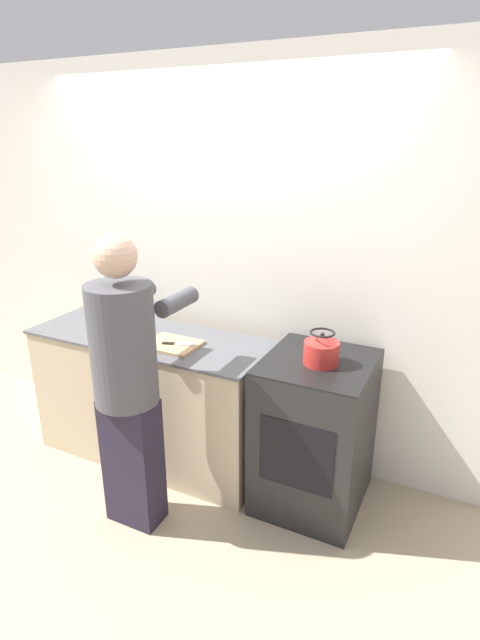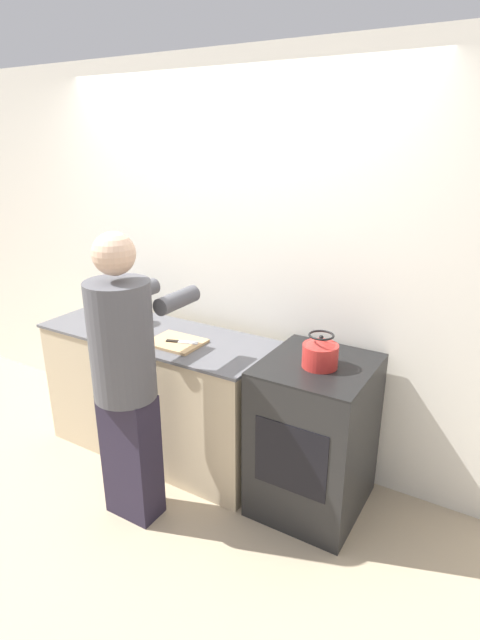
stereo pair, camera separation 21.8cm
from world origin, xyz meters
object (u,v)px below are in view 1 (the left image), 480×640
at_px(bowl_prep, 104,310).
at_px(knife, 178,344).
at_px(oven, 314,432).
at_px(cutting_board, 172,344).
at_px(person, 127,377).
at_px(canister_jar, 119,313).
at_px(kettle, 321,350).

bearing_deg(bowl_prep, knife, -17.92).
bearing_deg(knife, oven, -11.04).
height_order(cutting_board, bowl_prep, bowl_prep).
relative_size(person, canister_jar, 9.20).
bearing_deg(person, kettle, 32.60).
relative_size(bowl_prep, canister_jar, 0.70).
relative_size(oven, person, 0.56).
height_order(oven, bowl_prep, bowl_prep).
bearing_deg(oven, bowl_prep, 174.91).
relative_size(oven, cutting_board, 2.86).
bearing_deg(canister_jar, bowl_prep, 152.53).
relative_size(cutting_board, bowl_prep, 2.56).
bearing_deg(knife, cutting_board, 159.69).
relative_size(knife, canister_jar, 1.12).
bearing_deg(knife, person, -108.24).
relative_size(oven, canister_jar, 5.12).
xyz_separation_m(person, kettle, (0.88, 0.56, 0.10)).
height_order(oven, kettle, kettle).
bearing_deg(cutting_board, knife, -2.04).
relative_size(person, cutting_board, 5.13).
distance_m(cutting_board, knife, 0.04).
distance_m(bowl_prep, canister_jar, 0.28).
bearing_deg(bowl_prep, cutting_board, -18.69).
distance_m(knife, kettle, 0.89).
height_order(knife, canister_jar, canister_jar).
height_order(oven, person, person).
height_order(person, cutting_board, person).
bearing_deg(knife, canister_jar, 148.42).
relative_size(knife, kettle, 1.04).
bearing_deg(canister_jar, knife, -13.31).
relative_size(oven, kettle, 4.79).
height_order(oven, cutting_board, oven).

